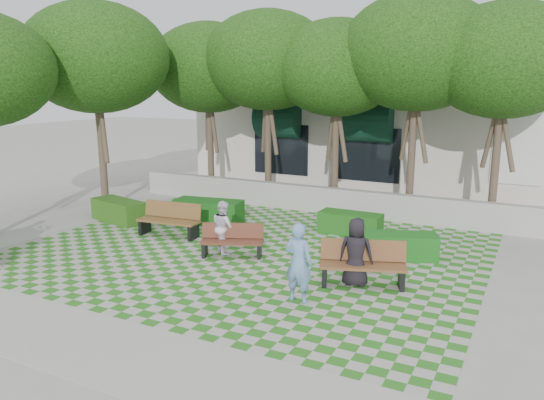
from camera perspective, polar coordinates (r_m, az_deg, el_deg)
The scene contains 17 objects.
ground at distance 13.52m, azimuth -4.82°, elevation -6.82°, with size 90.00×90.00×0.00m, color gray.
lawn at distance 14.33m, azimuth -2.71°, elevation -5.64°, with size 12.00×12.00×0.00m, color #2B721E.
sidewalk_south at distance 10.16m, azimuth -19.40°, elevation -14.24°, with size 16.00×2.00×0.01m, color #9E9B93.
sidewalk_west at distance 18.84m, azimuth -22.09°, elevation -2.14°, with size 2.00×12.00×0.01m, color #9E9B93.
retaining_wall at distance 18.74m, azimuth 5.20°, elevation 0.06°, with size 15.00×0.36×0.90m, color #9E9B93.
bench_east at distance 12.12m, azimuth 9.76°, elevation -6.85°, with size 2.01×1.23×1.00m.
bench_mid at distance 13.96m, azimuth -4.31°, elevation -4.41°, with size 1.70×1.15×0.85m.
bench_west at distance 16.02m, azimuth -10.94°, elevation -2.14°, with size 1.94×0.81×0.99m.
hedge_east at distance 14.17m, azimuth 13.60°, elevation -4.83°, with size 1.87×0.75×0.65m, color #155018.
hedge_midright at distance 16.14m, azimuth 8.41°, elevation -2.50°, with size 1.86×0.74×0.65m, color #174E14.
hedge_midleft at distance 17.28m, azimuth -6.87°, elevation -1.26°, with size 2.20×0.88×0.77m, color #124613.
hedge_west at distance 18.13m, azimuth -16.14°, elevation -1.11°, with size 2.03×0.81×0.71m, color #224C14.
person_blue at distance 10.95m, azimuth 2.87°, elevation -6.75°, with size 0.62×0.41×1.70m, color #6589B8.
person_dark at distance 11.98m, azimuth 9.03°, elevation -5.56°, with size 0.76×0.50×1.56m, color black.
person_white at distance 14.17m, azimuth -5.23°, elevation -2.91°, with size 0.69×0.54×1.42m, color silver.
tree_row at distance 18.88m, azimuth -0.22°, elevation 14.65°, with size 17.70×13.40×7.41m.
building at distance 25.64m, azimuth 13.94°, elevation 7.75°, with size 18.00×8.92×5.15m.
Camera 1 is at (6.80, -10.80, 4.44)m, focal length 35.00 mm.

